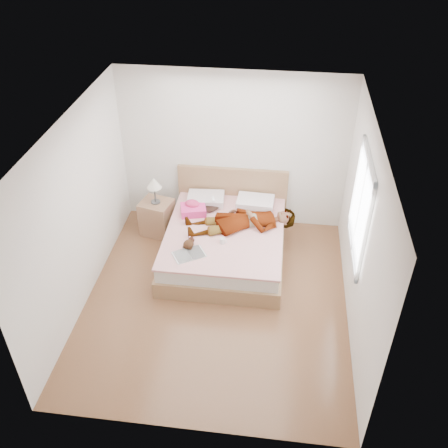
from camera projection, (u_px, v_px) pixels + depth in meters
The scene contains 11 objects.
ground at pixel (216, 300), 7.00m from camera, with size 4.00×4.00×0.00m, color #4E2C18.
woman at pixel (242, 218), 7.51m from camera, with size 0.64×1.71×0.24m, color white.
hair at pixel (209, 204), 7.98m from camera, with size 0.39×0.48×0.07m, color black.
phone at pixel (213, 199), 7.86m from camera, with size 0.04×0.09×0.01m, color silver.
room_shell at pixel (360, 208), 6.18m from camera, with size 4.00×4.00×4.00m.
bed at pixel (226, 239), 7.67m from camera, with size 1.80×2.08×1.00m.
towel at pixel (193, 208), 7.79m from camera, with size 0.45×0.40×0.20m.
magazine at pixel (189, 254), 6.99m from camera, with size 0.52×0.47×0.03m.
coffee_mug at pixel (223, 241), 7.19m from camera, with size 0.11×0.09×0.08m.
plush_toy at pixel (189, 244), 7.10m from camera, with size 0.19×0.25×0.13m.
nightstand at pixel (157, 215), 8.09m from camera, with size 0.57×0.53×1.03m.
Camera 1 is at (0.74, -4.99, 4.96)m, focal length 40.00 mm.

